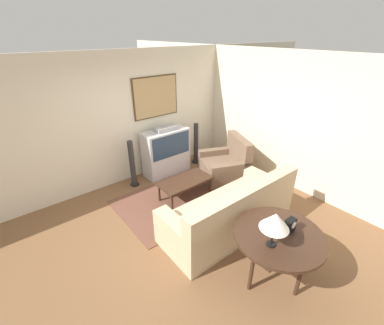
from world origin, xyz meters
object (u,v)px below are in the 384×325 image
armchair (226,166)px  speaker_tower_left (132,165)px  couch (230,213)px  console_table (279,238)px  tv (166,152)px  table_lamp (275,221)px  speaker_tower_right (196,144)px  coffee_table (185,182)px  mantel_clock (290,225)px

armchair → speaker_tower_left: speaker_tower_left is taller
couch → console_table: bearing=78.0°
couch → console_table: couch is taller
tv → table_lamp: bearing=-102.5°
armchair → speaker_tower_right: (-0.03, 1.00, 0.19)m
table_lamp → couch: bearing=66.5°
coffee_table → mantel_clock: 2.30m
coffee_table → speaker_tower_left: speaker_tower_left is taller
tv → console_table: tv is taller
couch → mantel_clock: bearing=86.2°
table_lamp → speaker_tower_left: (-0.13, 3.31, -0.61)m
speaker_tower_left → speaker_tower_right: bearing=0.0°
tv → console_table: 3.34m
coffee_table → table_lamp: bearing=-101.2°
coffee_table → speaker_tower_right: 1.58m
couch → coffee_table: couch is taller
couch → speaker_tower_right: bearing=-116.4°
speaker_tower_left → armchair: bearing=-29.6°
table_lamp → speaker_tower_right: (1.60, 3.31, -0.61)m
armchair → mantel_clock: size_ratio=6.66×
console_table → speaker_tower_left: 3.30m
coffee_table → mantel_clock: (-0.07, -2.25, 0.47)m
table_lamp → mantel_clock: bearing=-0.2°
armchair → console_table: bearing=-8.7°
couch → mantel_clock: size_ratio=12.35×
couch → speaker_tower_left: (-0.58, 2.27, 0.16)m
console_table → speaker_tower_right: size_ratio=1.10×
armchair → table_lamp: 2.94m
tv → speaker_tower_left: tv is taller
tv → console_table: bearing=-98.7°
couch → coffee_table: bearing=-88.9°
speaker_tower_left → speaker_tower_right: same height
tv → armchair: size_ratio=0.92×
mantel_clock → speaker_tower_left: (-0.51, 3.32, -0.35)m
console_table → speaker_tower_right: 3.56m
table_lamp → speaker_tower_right: table_lamp is taller
couch → speaker_tower_right: (1.15, 2.27, 0.16)m
armchair → table_lamp: bearing=-12.3°
tv → mantel_clock: tv is taller
armchair → speaker_tower_right: 1.02m
console_table → table_lamp: bearing=-171.2°
tv → coffee_table: tv is taller
coffee_table → speaker_tower_left: size_ratio=1.01×
couch → armchair: size_ratio=1.85×
couch → mantel_clock: couch is taller
armchair → speaker_tower_left: bearing=-96.6°
couch → console_table: 1.09m
speaker_tower_left → speaker_tower_right: size_ratio=1.00×
table_lamp → mantel_clock: (0.38, -0.00, -0.26)m
tv → couch: tv is taller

